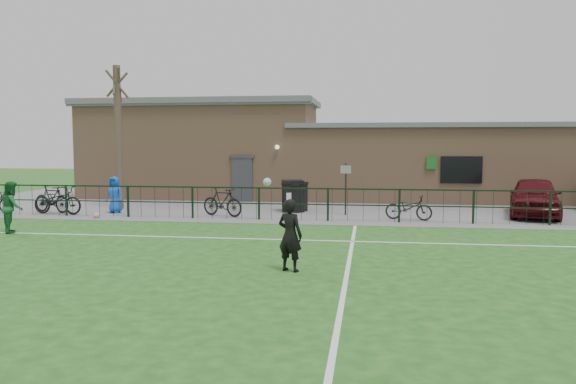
# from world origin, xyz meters

# --- Properties ---
(ground) EXTENTS (90.00, 90.00, 0.00)m
(ground) POSITION_xyz_m (0.00, 0.00, 0.00)
(ground) COLOR #1D5117
(ground) RESTS_ON ground
(paving_strip) EXTENTS (34.00, 13.00, 0.02)m
(paving_strip) POSITION_xyz_m (0.00, 13.50, 0.01)
(paving_strip) COLOR slate
(paving_strip) RESTS_ON ground
(pitch_line_touch) EXTENTS (28.00, 0.10, 0.01)m
(pitch_line_touch) POSITION_xyz_m (0.00, 7.80, 0.00)
(pitch_line_touch) COLOR white
(pitch_line_touch) RESTS_ON ground
(pitch_line_mid) EXTENTS (28.00, 0.10, 0.01)m
(pitch_line_mid) POSITION_xyz_m (0.00, 4.00, 0.00)
(pitch_line_mid) COLOR white
(pitch_line_mid) RESTS_ON ground
(pitch_line_perp) EXTENTS (0.10, 16.00, 0.01)m
(pitch_line_perp) POSITION_xyz_m (2.00, 0.00, 0.00)
(pitch_line_perp) COLOR white
(pitch_line_perp) RESTS_ON ground
(perimeter_fence) EXTENTS (28.00, 0.10, 1.20)m
(perimeter_fence) POSITION_xyz_m (0.00, 8.00, 0.60)
(perimeter_fence) COLOR black
(perimeter_fence) RESTS_ON ground
(bare_tree) EXTENTS (0.30, 0.30, 6.00)m
(bare_tree) POSITION_xyz_m (-8.00, 10.50, 3.00)
(bare_tree) COLOR #49372C
(bare_tree) RESTS_ON ground
(wheelie_bin_left) EXTENTS (0.98, 1.06, 1.18)m
(wheelie_bin_left) POSITION_xyz_m (-0.61, 10.57, 0.61)
(wheelie_bin_left) COLOR black
(wheelie_bin_left) RESTS_ON paving_strip
(wheelie_bin_right) EXTENTS (0.98, 1.04, 1.11)m
(wheelie_bin_right) POSITION_xyz_m (-0.52, 10.52, 0.57)
(wheelie_bin_right) COLOR black
(wheelie_bin_right) RESTS_ON paving_strip
(sign_post) EXTENTS (0.08, 0.08, 2.00)m
(sign_post) POSITION_xyz_m (1.55, 9.70, 1.02)
(sign_post) COLOR black
(sign_post) RESTS_ON paving_strip
(car_maroon) EXTENTS (2.71, 4.63, 1.48)m
(car_maroon) POSITION_xyz_m (8.67, 10.45, 0.76)
(car_maroon) COLOR #4D0D12
(car_maroon) RESTS_ON paving_strip
(bicycle_b) EXTENTS (1.89, 1.03, 1.09)m
(bicycle_b) POSITION_xyz_m (-10.10, 8.83, 0.57)
(bicycle_b) COLOR black
(bicycle_b) RESTS_ON paving_strip
(bicycle_c) EXTENTS (2.14, 0.93, 1.09)m
(bicycle_c) POSITION_xyz_m (-9.58, 8.39, 0.57)
(bicycle_c) COLOR black
(bicycle_c) RESTS_ON paving_strip
(bicycle_d) EXTENTS (1.89, 1.22, 1.10)m
(bicycle_d) POSITION_xyz_m (-3.06, 8.71, 0.57)
(bicycle_d) COLOR black
(bicycle_d) RESTS_ON paving_strip
(bicycle_e) EXTENTS (1.78, 1.00, 0.89)m
(bicycle_e) POSITION_xyz_m (3.87, 8.70, 0.46)
(bicycle_e) COLOR black
(bicycle_e) RESTS_ON paving_strip
(spectator_child) EXTENTS (0.77, 0.55, 1.45)m
(spectator_child) POSITION_xyz_m (-7.54, 9.07, 0.75)
(spectator_child) COLOR blue
(spectator_child) RESTS_ON paving_strip
(goalkeeper_kick) EXTENTS (1.48, 3.26, 1.86)m
(goalkeeper_kick) POSITION_xyz_m (0.73, 0.17, 0.82)
(goalkeeper_kick) COLOR black
(goalkeeper_kick) RESTS_ON ground
(outfield_player) EXTENTS (0.93, 0.98, 1.61)m
(outfield_player) POSITION_xyz_m (-8.56, 4.09, 0.80)
(outfield_player) COLOR #1C6331
(outfield_player) RESTS_ON ground
(ball_ground) EXTENTS (0.22, 0.22, 0.22)m
(ball_ground) POSITION_xyz_m (-7.55, 7.55, 0.11)
(ball_ground) COLOR silver
(ball_ground) RESTS_ON ground
(clubhouse) EXTENTS (24.25, 5.40, 4.96)m
(clubhouse) POSITION_xyz_m (-0.88, 16.50, 2.22)
(clubhouse) COLOR tan
(clubhouse) RESTS_ON ground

